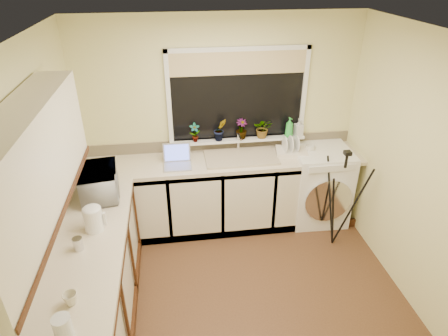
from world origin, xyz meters
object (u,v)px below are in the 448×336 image
microwave (99,183)px  plant_d (263,128)px  soap_bottle_clear (299,127)px  cup_back (310,149)px  laptop (177,160)px  plant_b (220,130)px  glass_jug (63,328)px  cup_left (70,299)px  plant_c (241,129)px  tripod (339,200)px  kettle (93,219)px  soap_bottle_green (289,127)px  steel_jar (78,244)px  dish_rack (291,152)px  washing_machine (318,184)px  plant_a (195,133)px

microwave → plant_d: (1.78, 0.79, 0.13)m
plant_d → soap_bottle_clear: 0.44m
soap_bottle_clear → cup_back: (0.10, -0.19, -0.21)m
laptop → plant_b: plant_b is taller
glass_jug → plant_b: plant_b is taller
cup_left → plant_c: bearing=54.3°
tripod → glass_jug: (-2.48, -1.63, 0.39)m
kettle → glass_jug: 1.06m
cup_left → soap_bottle_green: bearing=45.1°
plant_c → cup_back: size_ratio=2.00×
plant_c → soap_bottle_clear: (0.69, 0.00, -0.02)m
steel_jar → soap_bottle_green: (2.16, 1.55, 0.22)m
plant_b → cup_back: bearing=-9.3°
dish_rack → laptop: bearing=-165.4°
glass_jug → soap_bottle_green: (2.09, 2.37, 0.19)m
plant_c → laptop: bearing=-160.4°
plant_b → cup_left: bearing=-121.1°
washing_machine → soap_bottle_green: size_ratio=3.92×
kettle → cup_left: size_ratio=2.12×
dish_rack → steel_jar: 2.56m
soap_bottle_clear → plant_c: bearing=-180.0°
microwave → plant_b: 1.49m
plant_a → cup_back: bearing=-7.3°
laptop → soap_bottle_green: soap_bottle_green is taller
steel_jar → tripod: bearing=17.6°
tripod → plant_a: plant_a is taller
plant_c → cup_back: bearing=-13.3°
washing_machine → laptop: 1.77m
dish_rack → steel_jar: size_ratio=3.31×
laptop → cup_left: bearing=-111.8°
kettle → plant_d: 2.21m
laptop → glass_jug: size_ratio=1.87×
washing_machine → plant_d: plant_d is taller
plant_c → soap_bottle_clear: bearing=0.0°
plant_b → plant_a: bearing=179.9°
cup_back → microwave: bearing=-165.3°
tripod → cup_back: 0.70m
glass_jug → plant_d: size_ratio=0.69×
plant_a → soap_bottle_green: (1.11, -0.02, 0.01)m
dish_rack → cup_left: cup_left is taller
soap_bottle_green → cup_back: (0.22, -0.16, -0.22)m
microwave → soap_bottle_clear: (2.22, 0.79, 0.11)m
kettle → cup_back: size_ratio=1.74×
laptop → dish_rack: bearing=4.0°
microwave → plant_b: bearing=-66.1°
kettle → dish_rack: (2.07, 1.15, -0.08)m
plant_c → soap_bottle_green: bearing=-3.2°
dish_rack → cup_back: 0.23m
microwave → plant_a: plant_a is taller
washing_machine → glass_jug: 3.32m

